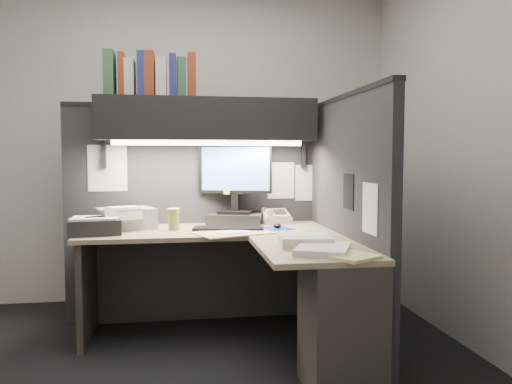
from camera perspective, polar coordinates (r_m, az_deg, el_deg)
The scene contains 23 objects.
floor at distance 3.14m, azimuth -6.94°, elevation -19.11°, with size 3.50×3.50×0.00m, color black.
wall_back at distance 4.39m, azimuth -7.78°, elevation 5.53°, with size 3.50×0.04×2.70m, color beige.
wall_front at distance 1.39m, azimuth -5.22°, elevation 8.90°, with size 3.50×0.04×2.70m, color beige.
wall_right at distance 3.43m, azimuth 23.70°, elevation 5.67°, with size 0.04×3.00×2.70m, color beige.
partition_back at distance 3.84m, azimuth -7.08°, elevation -2.46°, with size 1.90×0.06×1.60m, color black.
partition_right at distance 3.28m, azimuth 10.24°, elevation -3.61°, with size 0.06×1.50×1.60m, color black.
desk at distance 3.03m, azimuth 1.20°, elevation -11.04°, with size 1.70×1.53×0.73m.
overhead_shelf at distance 3.65m, azimuth -5.58°, elevation 8.21°, with size 1.55×0.34×0.30m, color black.
task_light_tube at distance 3.50m, azimuth -5.43°, elevation 5.61°, with size 0.04×0.04×1.32m, color white.
monitor at distance 3.73m, azimuth -2.40°, elevation -0.06°, with size 0.54×0.35×0.60m.
keyboard at distance 3.43m, azimuth -3.18°, elevation -4.21°, with size 0.48×0.16×0.02m, color black.
mousepad at distance 3.50m, azimuth 2.18°, elevation -4.18°, with size 0.22×0.20×0.00m, color navy.
mouse at distance 3.52m, azimuth 2.44°, elevation -3.84°, with size 0.06×0.09×0.03m, color black.
telephone at distance 3.79m, azimuth 2.22°, elevation -2.94°, with size 0.21×0.22×0.09m, color #BDAC91.
coffee_cup at distance 3.46m, azimuth -9.39°, elevation -3.18°, with size 0.08×0.08×0.14m, color #A99E43.
printer at distance 3.61m, azimuth -14.63°, elevation -2.94°, with size 0.36×0.31×0.14m, color gray.
notebook_stack at distance 3.43m, azimuth -17.94°, elevation -3.76°, with size 0.33×0.27×0.10m, color black.
open_folder at distance 3.29m, azimuth -2.64°, elevation -4.68°, with size 0.48×0.31×0.01m, color #D9C87A.
paper_stack_a at distance 2.87m, azimuth 5.59°, elevation -5.51°, with size 0.29×0.24×0.05m, color white.
paper_stack_b at distance 2.67m, azimuth 7.67°, elevation -6.47°, with size 0.26×0.33×0.03m, color white.
manila_stack at distance 2.56m, azimuth 10.37°, elevation -7.15°, with size 0.22×0.28×0.02m, color #D9C87A.
binder_row at distance 3.68m, azimuth -11.93°, elevation 12.75°, with size 0.63×0.25×0.31m.
pinned_papers at distance 3.49m, azimuth -0.48°, elevation 1.10°, with size 1.76×1.31×0.51m.
Camera 1 is at (-0.09, -2.89, 1.23)m, focal length 35.00 mm.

